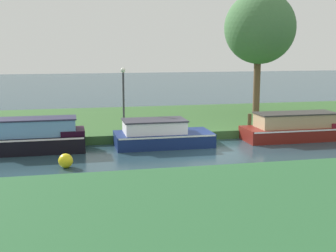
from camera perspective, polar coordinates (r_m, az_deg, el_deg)
The scene contains 11 objects.
ground_plane at distance 20.01m, azimuth 6.42°, elevation -2.90°, with size 120.00×120.00×0.00m, color #233C46.
riverbank_far at distance 26.57m, azimuth 1.57°, elevation 0.78°, with size 72.00×10.00×0.40m, color #315A2A.
riverbank_near at distance 12.15m, azimuth 20.47°, elevation -11.08°, with size 72.00×10.00×0.40m, color #275A31.
maroon_barge at distance 22.72m, azimuth 16.00°, elevation -0.21°, with size 5.23×1.85×1.32m.
navy_narrowboat at distance 20.43m, azimuth -0.92°, elevation -1.11°, with size 4.38×2.04×1.22m.
black_cruiser at distance 20.08m, azimuth -16.82°, elevation -1.41°, with size 4.83×1.68×1.46m.
willow_tree_left at distance 27.83m, azimuth 11.48°, elevation 11.99°, with size 4.14×4.51×7.27m.
lamp_post at distance 22.53m, azimuth -5.65°, elevation 4.46°, with size 0.24×0.24×3.03m.
mooring_post_near at distance 21.52m, azimuth -16.08°, elevation -0.45°, with size 0.15×0.15×0.58m, color #4E3030.
mooring_post_far at distance 23.23m, azimuth 10.25°, elevation 0.67°, with size 0.20×0.20×0.70m, color #443923.
channel_buoy at distance 17.20m, azimuth -12.79°, elevation -4.30°, with size 0.54×0.54×0.54m, color yellow.
Camera 1 is at (-6.35, -18.45, 4.43)m, focal length 48.32 mm.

